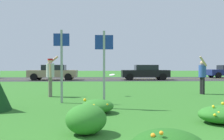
{
  "coord_description": "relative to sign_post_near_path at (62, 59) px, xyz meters",
  "views": [
    {
      "loc": [
        -1.23,
        -1.97,
        1.3
      ],
      "look_at": [
        -0.82,
        7.93,
        1.16
      ],
      "focal_mm": 39.25,
      "sensor_mm": 36.0,
      "label": 1
    }
  ],
  "objects": [
    {
      "name": "ground_plane",
      "position": [
        2.66,
        4.91,
        -1.57
      ],
      "size": [
        120.0,
        120.0,
        0.0
      ],
      "primitive_type": "plane",
      "color": "#2D6B23"
    },
    {
      "name": "highway_strip",
      "position": [
        2.66,
        16.59,
        -1.57
      ],
      "size": [
        120.0,
        8.39,
        0.01
      ],
      "primitive_type": "cube",
      "color": "#2D2D30",
      "rests_on": "ground"
    },
    {
      "name": "highway_center_stripe",
      "position": [
        2.66,
        16.59,
        -1.56
      ],
      "size": [
        120.0,
        0.16,
        0.0
      ],
      "primitive_type": "cube",
      "color": "yellow",
      "rests_on": "ground"
    },
    {
      "name": "daylily_clump_front_left",
      "position": [
        1.31,
        -1.94,
        -1.38
      ],
      "size": [
        0.9,
        0.86,
        0.4
      ],
      "color": "#2D7526",
      "rests_on": "ground"
    },
    {
      "name": "daylily_clump_near_camera",
      "position": [
        1.13,
        -4.07,
        -1.28
      ],
      "size": [
        0.79,
        0.76,
        0.58
      ],
      "color": "#2D7526",
      "rests_on": "ground"
    },
    {
      "name": "daylily_clump_mid_center",
      "position": [
        4.18,
        -3.29,
        -1.37
      ],
      "size": [
        1.1,
        0.94,
        0.44
      ],
      "color": "#2D7526",
      "rests_on": "ground"
    },
    {
      "name": "sign_post_near_path",
      "position": [
        0.0,
        0.0,
        0.0
      ],
      "size": [
        0.56,
        0.1,
        2.6
      ],
      "color": "#93969B",
      "rests_on": "ground"
    },
    {
      "name": "sign_post_by_roadside",
      "position": [
        1.5,
        -1.2,
        -0.11
      ],
      "size": [
        0.56,
        0.1,
        2.4
      ],
      "color": "#93969B",
      "rests_on": "ground"
    },
    {
      "name": "person_thrower_red_cap_gray_shirt",
      "position": [
        -0.78,
        1.82,
        -0.57
      ],
      "size": [
        0.5,
        0.52,
        1.78
      ],
      "color": "#B2B2B7",
      "rests_on": "ground"
    },
    {
      "name": "person_catcher_blue_shirt",
      "position": [
        6.13,
        2.51,
        -0.63
      ],
      "size": [
        0.41,
        0.51,
        1.78
      ],
      "color": "#2D4C9E",
      "rests_on": "ground"
    },
    {
      "name": "frisbee_white",
      "position": [
        1.87,
        2.02,
        -0.65
      ],
      "size": [
        0.25,
        0.25,
        0.11
      ],
      "color": "white"
    },
    {
      "name": "car_black_center_left",
      "position": [
        5.61,
        14.7,
        -0.83
      ],
      "size": [
        4.5,
        2.0,
        1.45
      ],
      "color": "black",
      "rests_on": "ground"
    },
    {
      "name": "car_tan_center_right",
      "position": [
        -3.19,
        14.7,
        -0.83
      ],
      "size": [
        4.5,
        2.0,
        1.45
      ],
      "color": "#937F60",
      "rests_on": "ground"
    }
  ]
}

